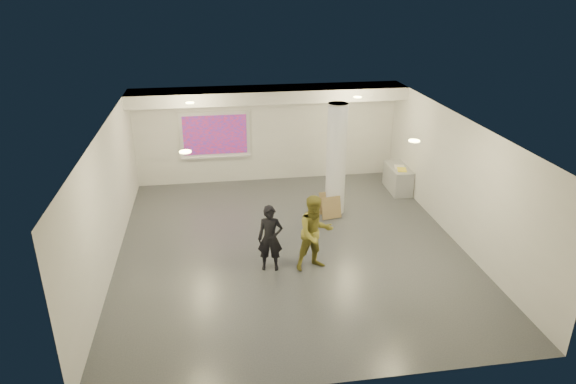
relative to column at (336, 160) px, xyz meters
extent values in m
cube|color=#373A3F|center=(-1.50, -1.80, -1.50)|extent=(8.00, 9.00, 0.01)
cube|color=white|center=(-1.50, -1.80, 1.50)|extent=(8.00, 9.00, 0.01)
cube|color=silver|center=(-1.50, 2.70, 0.00)|extent=(8.00, 0.01, 3.00)
cube|color=silver|center=(-1.50, -6.30, 0.00)|extent=(8.00, 0.01, 3.00)
cube|color=silver|center=(-5.50, -1.80, 0.00)|extent=(0.01, 9.00, 3.00)
cube|color=silver|center=(2.50, -1.80, 0.00)|extent=(0.01, 9.00, 3.00)
cube|color=silver|center=(-1.50, 2.15, 1.32)|extent=(8.00, 1.10, 0.36)
cylinder|color=#EAE280|center=(-3.70, 0.70, 1.48)|extent=(0.22, 0.22, 0.02)
cylinder|color=#EAE280|center=(0.70, 0.70, 1.48)|extent=(0.22, 0.22, 0.02)
cylinder|color=#EAE280|center=(-3.70, -3.30, 1.48)|extent=(0.22, 0.22, 0.02)
cylinder|color=#EAE280|center=(0.70, -3.30, 1.48)|extent=(0.22, 0.22, 0.02)
cylinder|color=white|center=(0.00, 0.00, 0.00)|extent=(0.52, 0.52, 3.00)
cube|color=white|center=(-3.10, 2.66, 0.05)|extent=(2.10, 0.06, 1.40)
cube|color=#1D2EB7|center=(-3.10, 2.62, 0.05)|extent=(1.90, 0.01, 1.20)
cube|color=white|center=(-3.10, 2.60, -0.65)|extent=(2.10, 0.08, 0.04)
cube|color=#939598|center=(2.22, 1.18, -1.12)|extent=(0.58, 1.30, 0.75)
cube|color=white|center=(2.22, 1.12, -0.74)|extent=(0.37, 0.42, 0.02)
cube|color=yellow|center=(2.21, 0.89, -0.73)|extent=(0.33, 0.39, 0.03)
cube|color=olive|center=(-0.16, -0.05, -1.20)|extent=(0.57, 0.26, 0.60)
cube|color=olive|center=(-0.18, -0.39, -1.21)|extent=(0.56, 0.29, 0.58)
imported|color=black|center=(-2.09, -2.70, -0.75)|extent=(0.59, 0.44, 1.49)
imported|color=olive|center=(-1.13, -2.81, -0.65)|extent=(0.96, 0.82, 1.71)
camera|label=1|loc=(-3.21, -12.42, 4.43)|focal=32.00mm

